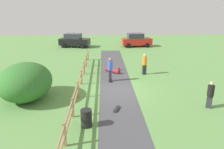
{
  "coord_description": "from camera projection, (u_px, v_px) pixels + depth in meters",
  "views": [
    {
      "loc": [
        -0.91,
        -14.64,
        5.82
      ],
      "look_at": [
        -0.31,
        0.5,
        1.0
      ],
      "focal_mm": 35.43,
      "sensor_mm": 36.0,
      "label": 1
    }
  ],
  "objects": [
    {
      "name": "skateboard_loose",
      "position": [
        117.0,
        109.0,
        12.71
      ],
      "size": [
        0.47,
        0.82,
        0.08
      ],
      "color": "black",
      "rests_on": "asphalt_path"
    },
    {
      "name": "ground_plane",
      "position": [
        117.0,
        90.0,
        15.73
      ],
      "size": [
        60.0,
        60.0,
        0.0
      ],
      "primitive_type": "plane",
      "color": "#60934C"
    },
    {
      "name": "bystander_orange",
      "position": [
        145.0,
        63.0,
        18.94
      ],
      "size": [
        0.47,
        0.47,
        1.83
      ],
      "color": "#2D2D33",
      "rests_on": "ground_plane"
    },
    {
      "name": "bush_large",
      "position": [
        25.0,
        82.0,
        13.84
      ],
      "size": [
        3.28,
        3.93,
        2.39
      ],
      "primitive_type": "ellipsoid",
      "color": "#33702D",
      "rests_on": "ground_plane"
    },
    {
      "name": "skater_fallen",
      "position": [
        113.0,
        70.0,
        19.75
      ],
      "size": [
        1.42,
        1.43,
        0.36
      ],
      "color": "maroon",
      "rests_on": "asphalt_path"
    },
    {
      "name": "parked_car_black",
      "position": [
        74.0,
        40.0,
        31.27
      ],
      "size": [
        4.44,
        2.59,
        1.92
      ],
      "color": "black",
      "rests_on": "ground_plane"
    },
    {
      "name": "skater_riding",
      "position": [
        110.0,
        68.0,
        17.2
      ],
      "size": [
        0.4,
        0.81,
        1.88
      ],
      "color": "black",
      "rests_on": "asphalt_path"
    },
    {
      "name": "wooden_fence",
      "position": [
        80.0,
        82.0,
        15.43
      ],
      "size": [
        0.12,
        18.12,
        1.1
      ],
      "color": "#997A51",
      "rests_on": "ground_plane"
    },
    {
      "name": "asphalt_path",
      "position": [
        117.0,
        90.0,
        15.73
      ],
      "size": [
        2.4,
        28.0,
        0.02
      ],
      "primitive_type": "cube",
      "color": "#47474C",
      "rests_on": "ground_plane"
    },
    {
      "name": "trash_bin",
      "position": [
        86.0,
        118.0,
        10.93
      ],
      "size": [
        0.56,
        0.56,
        0.9
      ],
      "primitive_type": "cylinder",
      "color": "black",
      "rests_on": "ground_plane"
    },
    {
      "name": "bystander_black",
      "position": [
        210.0,
        94.0,
        12.77
      ],
      "size": [
        0.52,
        0.52,
        1.63
      ],
      "color": "#2D2D33",
      "rests_on": "ground_plane"
    },
    {
      "name": "parked_car_red",
      "position": [
        136.0,
        40.0,
        31.59
      ],
      "size": [
        4.33,
        2.28,
        1.92
      ],
      "color": "red",
      "rests_on": "ground_plane"
    }
  ]
}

